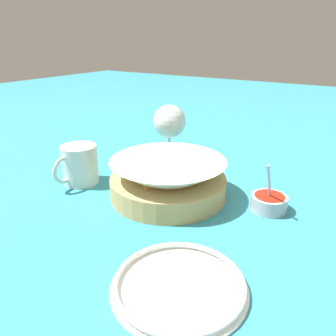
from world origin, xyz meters
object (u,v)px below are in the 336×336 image
at_px(food_basket, 168,180).
at_px(beer_mug, 80,166).
at_px(wine_glass, 169,123).
at_px(side_plate, 179,284).
at_px(sauce_cup, 269,202).

distance_m(food_basket, beer_mug, 0.22).
height_order(wine_glass, side_plate, wine_glass).
height_order(sauce_cup, side_plate, sauce_cup).
xyz_separation_m(wine_glass, side_plate, (0.41, 0.28, -0.10)).
xyz_separation_m(sauce_cup, side_plate, (0.28, -0.04, -0.01)).
distance_m(sauce_cup, side_plate, 0.29).
bearing_deg(sauce_cup, side_plate, -7.16).
bearing_deg(food_basket, side_plate, 35.85).
bearing_deg(side_plate, food_basket, -144.15).
height_order(food_basket, beer_mug, beer_mug).
bearing_deg(food_basket, sauce_cup, 105.41).
xyz_separation_m(sauce_cup, beer_mug, (0.11, -0.41, 0.02)).
height_order(beer_mug, side_plate, beer_mug).
bearing_deg(wine_glass, food_basket, 31.86).
xyz_separation_m(food_basket, side_plate, (0.23, 0.17, -0.03)).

